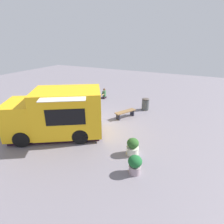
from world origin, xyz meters
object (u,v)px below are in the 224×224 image
at_px(person_customer, 104,94).
at_px(trash_bin, 145,104).
at_px(plaza_bench, 125,113).
at_px(food_truck, 57,115).
at_px(planter_flowering_far, 135,164).
at_px(planter_flowering_near, 133,146).

xyz_separation_m(person_customer, trash_bin, (-4.18, 1.19, 0.13)).
bearing_deg(trash_bin, plaza_bench, 68.54).
bearing_deg(food_truck, person_customer, -81.67).
xyz_separation_m(person_customer, planter_flowering_far, (-5.85, 8.12, 0.11)).
bearing_deg(planter_flowering_far, plaza_bench, -63.47).
bearing_deg(trash_bin, food_truck, 61.76).
distance_m(food_truck, planter_flowering_near, 4.37).
distance_m(person_customer, plaza_bench, 4.66).
distance_m(person_customer, planter_flowering_near, 8.74).
relative_size(planter_flowering_far, trash_bin, 0.89).
bearing_deg(food_truck, trash_bin, -118.24).
relative_size(food_truck, plaza_bench, 3.41).
xyz_separation_m(planter_flowering_far, plaza_bench, (2.46, -4.93, -0.09)).
height_order(person_customer, planter_flowering_far, person_customer).
height_order(planter_flowering_near, trash_bin, trash_bin).
xyz_separation_m(person_customer, plaza_bench, (-3.39, 3.19, 0.02)).
relative_size(food_truck, planter_flowering_far, 6.59).
bearing_deg(food_truck, planter_flowering_far, 167.48).
height_order(person_customer, plaza_bench, person_customer).
xyz_separation_m(food_truck, trash_bin, (-3.15, -5.86, -0.77)).
height_order(plaza_bench, trash_bin, trash_bin).
relative_size(food_truck, person_customer, 6.10).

